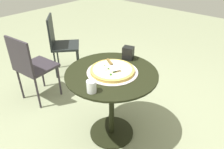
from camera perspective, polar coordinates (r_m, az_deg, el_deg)
ground_plane at (r=2.32m, az=-0.09°, el=-15.09°), size 10.00×10.00×0.00m
patio_table at (r=1.97m, az=-0.11°, el=-4.27°), size 0.81×0.81×0.73m
pizza_on_tray at (r=1.87m, az=0.00°, el=1.14°), size 0.45×0.45×0.05m
pizza_server at (r=1.87m, az=-0.04°, el=2.62°), size 0.21×0.14×0.02m
drinking_cup at (r=1.61m, az=-5.47°, el=-3.17°), size 0.07×0.07×0.10m
napkin_dispenser at (r=2.07m, az=4.31°, el=5.71°), size 0.12×0.11×0.12m
patio_chair_near at (r=3.17m, az=-13.66°, el=8.52°), size 0.53×0.53×0.86m
patio_chair_far at (r=2.65m, az=-20.75°, el=2.49°), size 0.43×0.43×0.84m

